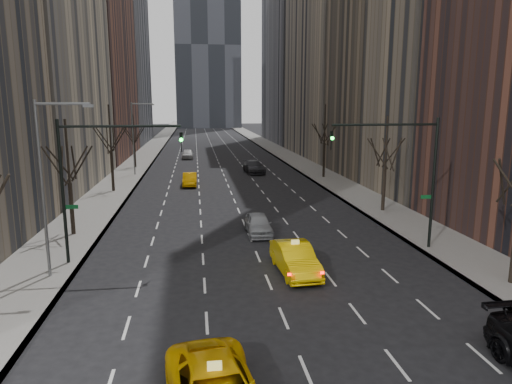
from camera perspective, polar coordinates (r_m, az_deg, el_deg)
name	(u,v)px	position (r m, az deg, el deg)	size (l,w,h in m)	color
ground	(306,372)	(16.73, 6.28, -21.43)	(400.00, 400.00, 0.00)	black
sidewalk_left	(147,154)	(84.60, -13.52, 4.64)	(4.50, 320.00, 0.15)	slate
sidewalk_right	(280,152)	(85.62, 3.07, 5.00)	(4.50, 320.00, 0.15)	slate
bld_left_far	(79,21)	(82.72, -21.30, 19.33)	(14.00, 28.00, 44.00)	brown
bld_left_deep	(109,7)	(113.12, -17.85, 21.19)	(14.00, 30.00, 60.00)	slate
bld_right_far	(343,6)	(83.19, 10.85, 21.90)	(14.00, 28.00, 50.00)	tan
bld_right_deep	(301,15)	(113.32, 5.66, 21.10)	(14.00, 30.00, 58.00)	slate
tree_lw_b	(70,183)	(33.21, -22.26, 1.09)	(3.36, 3.50, 7.82)	black
tree_lw_c	(111,153)	(48.67, -17.64, 4.66)	(3.36, 3.50, 8.74)	black
tree_lw_d	(134,143)	(66.44, -14.98, 5.94)	(3.36, 3.50, 7.36)	black
tree_rw_b	(385,168)	(39.27, 15.80, 2.90)	(3.36, 3.50, 7.82)	black
tree_rw_c	(324,145)	(56.10, 8.55, 5.82)	(3.36, 3.50, 8.74)	black
traffic_mast_left	(93,168)	(26.50, -19.68, 2.83)	(6.69, 0.39, 8.00)	black
traffic_mast_right	(408,163)	(28.84, 18.51, 3.51)	(6.69, 0.39, 8.00)	black
streetlight_near	(48,172)	(25.00, -24.52, 2.33)	(2.83, 0.22, 9.00)	slate
streetlight_far	(136,131)	(59.23, -14.80, 7.38)	(2.83, 0.22, 9.00)	slate
taxi_sedan	(295,258)	(24.73, 4.89, -8.28)	(1.72, 4.92, 1.62)	yellow
silver_sedan_ahead	(258,224)	(31.81, 0.30, -4.02)	(1.71, 4.24, 1.45)	gray
far_taxi	(190,179)	(51.08, -8.28, 1.57)	(1.51, 4.32, 1.42)	#FBA605
far_suv_grey	(254,167)	(59.96, -0.27, 3.16)	(2.25, 5.54, 1.61)	#29292E
far_car_white	(188,154)	(76.72, -8.54, 4.73)	(1.83, 4.55, 1.55)	silver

